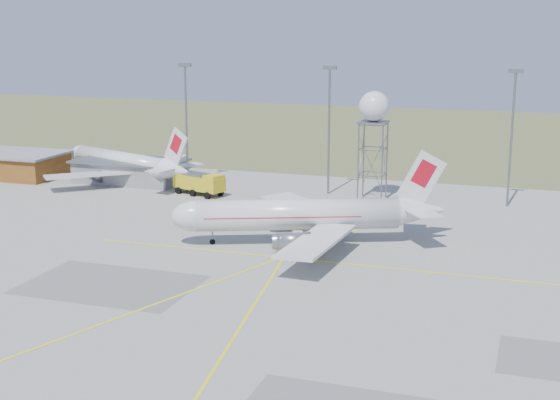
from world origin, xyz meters
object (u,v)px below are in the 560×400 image
(airliner_far, at_px, (124,163))
(radar_tower, at_px, (373,139))
(airliner_main, at_px, (302,215))
(fire_truck, at_px, (200,184))

(airliner_far, xyz_separation_m, radar_tower, (43.91, -0.10, 6.21))
(radar_tower, bearing_deg, airliner_main, -96.29)
(airliner_main, distance_m, fire_truck, 32.18)
(fire_truck, bearing_deg, radar_tower, 31.26)
(airliner_main, height_order, airliner_far, airliner_main)
(airliner_main, height_order, fire_truck, airliner_main)
(radar_tower, xyz_separation_m, fire_truck, (-26.79, -5.77, -7.77))
(fire_truck, bearing_deg, airliner_far, -179.82)
(airliner_far, distance_m, fire_truck, 18.17)
(airliner_main, distance_m, radar_tower, 28.17)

